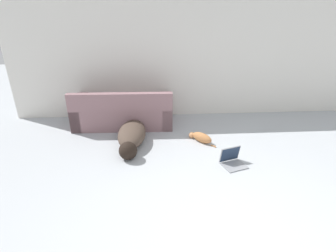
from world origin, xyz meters
TOP-DOWN VIEW (x-y plane):
  - ground_plane at (0.00, 0.00)m, footprint 20.00×20.00m
  - wall_back at (0.00, 3.77)m, footprint 7.49×0.06m
  - couch at (-1.36, 3.23)m, footprint 2.00×0.90m
  - dog at (-1.15, 2.39)m, footprint 0.54×1.55m
  - cat at (0.11, 2.38)m, footprint 0.46×0.49m
  - laptop_open at (0.45, 1.61)m, footprint 0.42×0.40m

SIDE VIEW (x-z plane):
  - ground_plane at x=0.00m, z-range 0.00..0.00m
  - cat at x=0.11m, z-range 0.00..0.17m
  - laptop_open at x=0.45m, z-range -0.05..0.22m
  - dog at x=-1.15m, z-range 0.00..0.32m
  - couch at x=-1.36m, z-range -0.12..0.66m
  - wall_back at x=0.00m, z-range 0.00..2.61m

